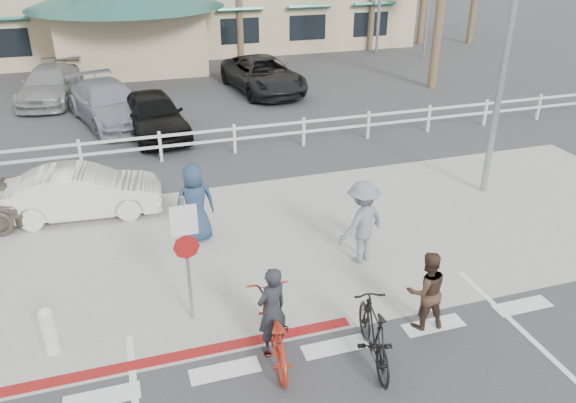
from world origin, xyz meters
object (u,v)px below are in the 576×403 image
object	(u,v)px
car_white_sedan	(82,192)
bike_black	(374,333)
bike_red	(273,329)
sign_post	(187,254)

from	to	relation	value
car_white_sedan	bike_black	bearing A→B (deg)	-142.43
bike_red	bike_black	bearing A→B (deg)	164.44
bike_black	car_white_sedan	xyz separation A→B (m)	(-4.79, 7.23, 0.07)
sign_post	bike_red	world-z (taller)	sign_post
bike_red	car_white_sedan	bearing A→B (deg)	-58.22
bike_red	car_white_sedan	size ratio (longest dim) A/B	0.55
bike_red	bike_black	size ratio (longest dim) A/B	1.13
bike_red	car_white_sedan	xyz separation A→B (m)	(-3.19, 6.60, 0.08)
bike_black	bike_red	bearing A→B (deg)	-11.20
bike_black	sign_post	bearing A→B (deg)	-26.27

